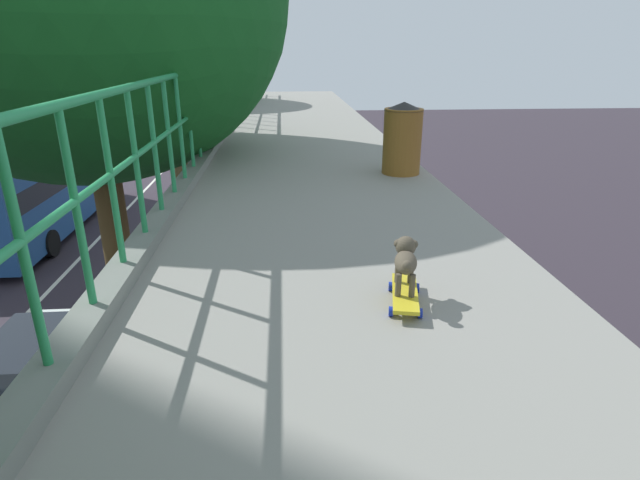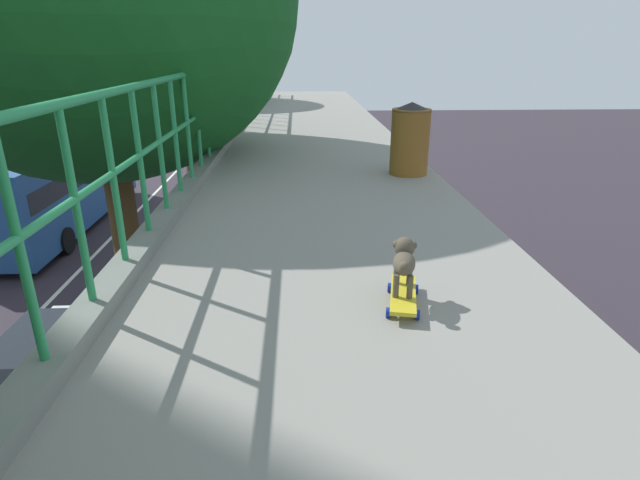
{
  "view_description": "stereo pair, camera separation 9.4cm",
  "coord_description": "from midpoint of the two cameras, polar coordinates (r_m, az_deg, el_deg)",
  "views": [
    {
      "loc": [
        0.85,
        -0.56,
        6.9
      ],
      "look_at": [
        1.08,
        2.59,
        5.69
      ],
      "focal_mm": 28.13,
      "sensor_mm": 36.0,
      "label": 1
    },
    {
      "loc": [
        0.95,
        -0.56,
        6.9
      ],
      "look_at": [
        1.08,
        2.59,
        5.69
      ],
      "focal_mm": 28.13,
      "sensor_mm": 36.0,
      "label": 2
    }
  ],
  "objects": [
    {
      "name": "litter_bin",
      "position": [
        6.3,
        8.92,
        11.45
      ],
      "size": [
        0.48,
        0.48,
        0.86
      ],
      "color": "brown",
      "rests_on": "overpass_deck"
    },
    {
      "name": "car_white_fifth",
      "position": [
        12.32,
        -29.4,
        -12.45
      ],
      "size": [
        2.0,
        4.31,
        1.39
      ],
      "color": "silver",
      "rests_on": "ground"
    },
    {
      "name": "city_bus",
      "position": [
        22.69,
        -29.09,
        5.6
      ],
      "size": [
        2.74,
        10.56,
        3.36
      ],
      "color": "navy",
      "rests_on": "ground"
    },
    {
      "name": "small_dog",
      "position": [
        3.06,
        8.85,
        -2.09
      ],
      "size": [
        0.19,
        0.36,
        0.3
      ],
      "color": "brown",
      "rests_on": "toy_skateboard"
    },
    {
      "name": "roadside_tree_mid",
      "position": [
        8.14,
        -26.08,
        23.33
      ],
      "size": [
        5.64,
        5.64,
        10.04
      ],
      "color": "brown",
      "rests_on": "ground"
    },
    {
      "name": "toy_skateboard",
      "position": [
        3.09,
        8.77,
        -6.09
      ],
      "size": [
        0.27,
        0.53,
        0.08
      ],
      "color": "gold",
      "rests_on": "overpass_deck"
    },
    {
      "name": "roadside_tree_far",
      "position": [
        15.79,
        -17.04,
        20.7
      ],
      "size": [
        4.17,
        4.17,
        8.77
      ],
      "color": "#4F4325",
      "rests_on": "ground"
    }
  ]
}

